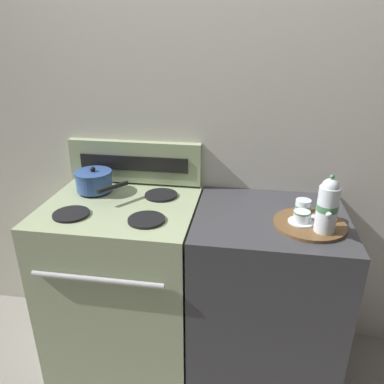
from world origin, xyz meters
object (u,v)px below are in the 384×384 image
(teacup_right, at_px, (325,213))
(creamer_jug, at_px, (303,206))
(saucepan, at_px, (94,181))
(teapot, at_px, (328,205))
(teacup_left, at_px, (301,217))
(serving_tray, at_px, (310,224))
(stove, at_px, (125,282))

(teacup_right, bearing_deg, creamer_jug, 152.48)
(saucepan, height_order, teapot, teapot)
(teapot, height_order, creamer_jug, teapot)
(teacup_left, distance_m, creamer_jug, 0.11)
(saucepan, distance_m, teacup_left, 1.07)
(creamer_jug, bearing_deg, saucepan, 174.20)
(saucepan, bearing_deg, serving_tray, -10.93)
(stove, bearing_deg, serving_tray, -4.40)
(serving_tray, xyz_separation_m, teacup_right, (0.07, 0.05, 0.03))
(saucepan, xyz_separation_m, teacup_right, (1.15, -0.16, -0.02))
(serving_tray, bearing_deg, creamer_jug, 102.10)
(teapot, relative_size, teacup_right, 2.27)
(stove, height_order, teacup_right, teacup_right)
(serving_tray, height_order, teacup_right, teacup_right)
(teacup_left, height_order, teacup_right, same)
(creamer_jug, bearing_deg, teacup_right, -27.52)
(stove, xyz_separation_m, saucepan, (-0.18, 0.14, 0.53))
(serving_tray, distance_m, teacup_left, 0.05)
(stove, height_order, teacup_left, teacup_left)
(teacup_left, distance_m, teacup_right, 0.12)
(stove, bearing_deg, teacup_left, -4.75)
(saucepan, relative_size, serving_tray, 0.96)
(teacup_right, bearing_deg, teapot, -99.45)
(teapot, bearing_deg, serving_tray, 125.88)
(serving_tray, xyz_separation_m, teacup_left, (-0.04, -0.00, 0.03))
(stove, height_order, serving_tray, serving_tray)
(saucepan, distance_m, teapot, 1.17)
(saucepan, distance_m, serving_tray, 1.11)
(saucepan, relative_size, teapot, 1.19)
(stove, height_order, teapot, teapot)
(serving_tray, xyz_separation_m, teapot, (0.05, -0.07, 0.13))
(teacup_left, relative_size, creamer_jug, 1.54)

